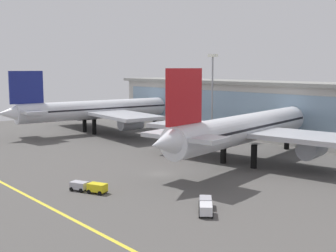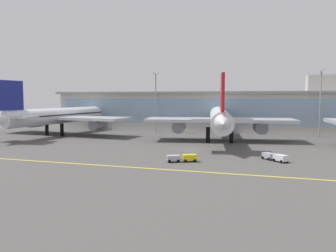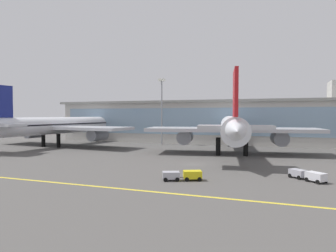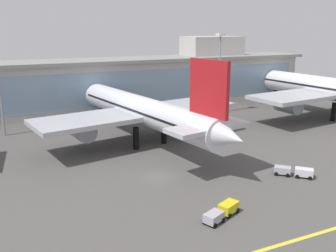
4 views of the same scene
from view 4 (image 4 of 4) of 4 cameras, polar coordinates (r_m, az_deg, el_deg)
name	(u,v)px [view 4 (image 4 of 4)]	position (r m, az deg, el deg)	size (l,w,h in m)	color
ground_plane	(159,177)	(56.85, -1.38, -7.77)	(180.00, 180.00, 0.00)	#514F4C
terminal_building	(95,86)	(96.01, -11.08, 6.01)	(124.87, 14.00, 19.36)	beige
airliner_near_right	(141,110)	(72.07, -4.11, 2.39)	(42.12, 53.70, 17.41)	black
airliner_far_right	(332,90)	(101.48, 23.84, 5.09)	(47.74, 56.17, 18.79)	black
baggage_tug_near	(222,212)	(45.62, 8.25, -12.83)	(5.73, 3.74, 1.40)	black
service_truck_far	(294,171)	(59.89, 18.71, -6.58)	(5.05, 5.04, 1.40)	black
apron_light_mast_centre	(220,60)	(97.38, 7.91, 9.89)	(1.80, 1.80, 20.43)	gray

